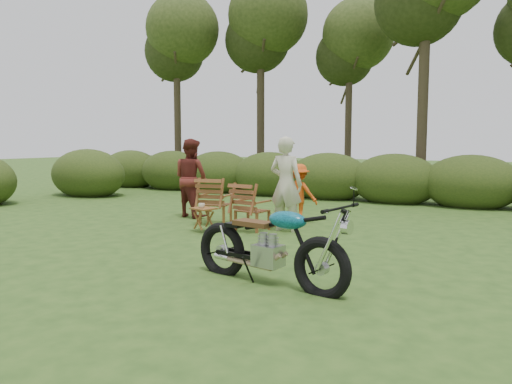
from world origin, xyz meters
The scene contains 10 objects.
ground centered at (0.00, 0.00, 0.00)m, with size 80.00×80.00×0.00m, color #284818.
tree_line centered at (0.50, 9.74, 3.81)m, with size 22.52×11.62×8.14m.
motorcycle centered at (0.64, 0.11, 0.00)m, with size 2.15×0.82×1.23m, color #0E95B9, non-canonical shape.
lawn_chair_right centered at (-1.34, 3.18, 0.00)m, with size 0.64×0.64×0.93m, color #612D18, non-canonical shape.
lawn_chair_left centered at (-2.42, 3.51, 0.00)m, with size 0.67×0.67×0.97m, color brown, non-canonical shape.
side_table centered at (-2.07, 2.57, 0.23)m, with size 0.45×0.38×0.47m, color brown, non-canonical shape.
cup centered at (-2.09, 2.54, 0.51)m, with size 0.12×0.12×0.09m, color beige.
adult_a centered at (-0.73, 3.43, 0.00)m, with size 0.67×0.44×1.83m, color beige.
adult_b centered at (-3.41, 3.99, 0.00)m, with size 0.87×0.68×1.80m, color maroon.
child centered at (-0.94, 4.50, 0.00)m, with size 0.81×0.47×1.26m, color #D84C14.
Camera 1 is at (3.46, -5.22, 1.76)m, focal length 35.00 mm.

